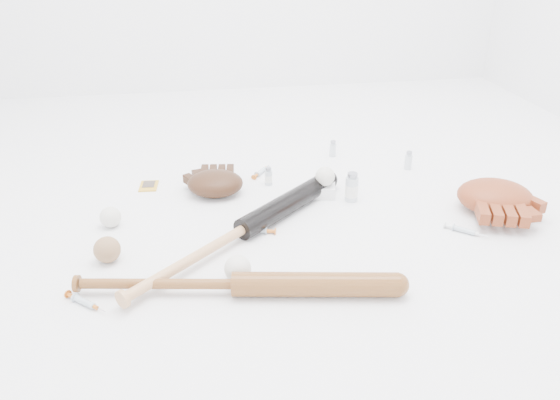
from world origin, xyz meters
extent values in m
plane|color=white|center=(0.00, 0.00, 0.00)|extent=(3.00, 3.00, 0.00)
cube|color=gold|center=(-0.41, 0.28, 0.00)|extent=(0.07, 0.09, 0.00)
cube|color=white|center=(0.18, 0.11, 0.02)|extent=(0.09, 0.09, 0.04)
sphere|color=silver|center=(0.18, 0.11, 0.07)|extent=(0.07, 0.07, 0.07)
sphere|color=silver|center=(-0.51, 0.02, 0.03)|extent=(0.06, 0.06, 0.06)
sphere|color=silver|center=(-0.19, 0.17, 0.04)|extent=(0.07, 0.07, 0.07)
sphere|color=silver|center=(-0.16, -0.33, 0.04)|extent=(0.07, 0.07, 0.07)
sphere|color=#916945|center=(-0.50, -0.18, 0.04)|extent=(0.07, 0.07, 0.07)
cylinder|color=silver|center=(0.55, 0.28, 0.04)|extent=(0.03, 0.03, 0.07)
cylinder|color=silver|center=(0.30, 0.45, 0.03)|extent=(0.03, 0.03, 0.07)
cylinder|color=silver|center=(0.01, 0.23, 0.03)|extent=(0.03, 0.03, 0.07)
cylinder|color=silver|center=(0.26, 0.06, 0.05)|extent=(0.04, 0.04, 0.10)
camera|label=1|loc=(-0.24, -1.51, 0.84)|focal=35.00mm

